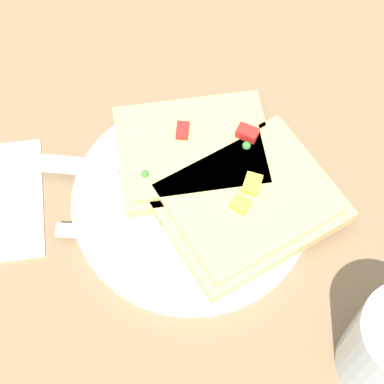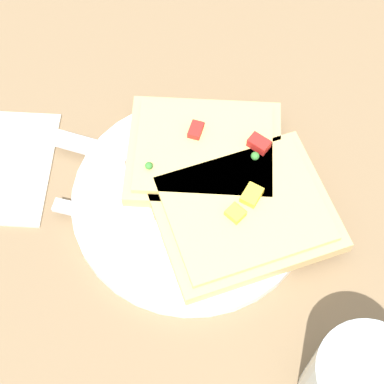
% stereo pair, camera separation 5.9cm
% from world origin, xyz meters
% --- Properties ---
extents(ground_plane, '(4.00, 4.00, 0.00)m').
position_xyz_m(ground_plane, '(0.00, 0.00, 0.00)').
color(ground_plane, '#7F6647').
extents(plate, '(0.23, 0.23, 0.01)m').
position_xyz_m(plate, '(0.00, 0.00, 0.01)').
color(plate, white).
rests_on(plate, ground).
extents(fork, '(0.06, 0.21, 0.01)m').
position_xyz_m(fork, '(0.04, -0.01, 0.01)').
color(fork, silver).
rests_on(fork, plate).
extents(knife, '(0.07, 0.20, 0.01)m').
position_xyz_m(knife, '(-0.04, -0.06, 0.01)').
color(knife, silver).
rests_on(knife, plate).
extents(pizza_slice_main, '(0.18, 0.19, 0.03)m').
position_xyz_m(pizza_slice_main, '(0.02, 0.05, 0.02)').
color(pizza_slice_main, tan).
rests_on(pizza_slice_main, plate).
extents(pizza_slice_corner, '(0.12, 0.15, 0.03)m').
position_xyz_m(pizza_slice_corner, '(-0.05, 0.01, 0.02)').
color(pizza_slice_corner, tan).
rests_on(pizza_slice_corner, plate).
extents(crumb_scatter, '(0.03, 0.01, 0.01)m').
position_xyz_m(crumb_scatter, '(0.02, 0.01, 0.02)').
color(crumb_scatter, tan).
rests_on(crumb_scatter, plate).
extents(napkin, '(0.13, 0.08, 0.01)m').
position_xyz_m(napkin, '(-0.03, -0.18, 0.00)').
color(napkin, beige).
rests_on(napkin, ground).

